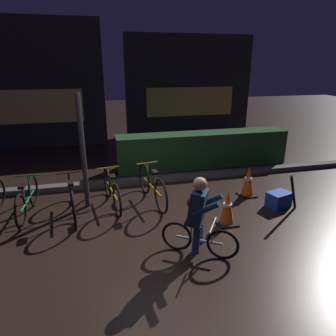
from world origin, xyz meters
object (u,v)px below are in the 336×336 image
Objects in this scene: cyclist at (199,216)px; parked_bike_right_mid at (152,186)px; traffic_cone_far at (248,181)px; blue_crate at (279,199)px; parked_bike_center_right at (112,190)px; parked_bike_center_left at (72,198)px; closed_umbrella at (293,193)px; traffic_cone_near at (227,208)px; street_post at (83,153)px; parked_bike_left_mid at (27,200)px.

parked_bike_right_mid is at bearing 132.56° from cyclist.
traffic_cone_far is at bearing -102.83° from parked_bike_right_mid.
blue_crate is at bearing 60.62° from cyclist.
parked_bike_center_right is 2.38× the size of traffic_cone_far.
parked_bike_center_right is 2.92m from traffic_cone_far.
parked_bike_right_mid reaches higher than parked_bike_center_left.
closed_umbrella reaches higher than parked_bike_center_left.
traffic_cone_near is at bearing 74.69° from cyclist.
parked_bike_center_left is 4.24m from closed_umbrella.
blue_crate is at bearing -92.74° from closed_umbrella.
closed_umbrella reaches higher than parked_bike_center_right.
parked_bike_right_mid is at bearing -50.69° from closed_umbrella.
blue_crate is at bearing 17.06° from traffic_cone_near.
street_post is 1.43× the size of parked_bike_left_mid.
parked_bike_center_right is 1.90× the size of closed_umbrella.
parked_bike_center_left is 2.43× the size of traffic_cone_far.
cyclist is (1.92, -1.75, 0.28)m from parked_bike_center_left.
traffic_cone_far is at bearing -90.39° from closed_umbrella.
traffic_cone_near is at bearing -144.70° from parked_bike_right_mid.
parked_bike_right_mid is at bearing -5.14° from street_post.
street_post reaches higher than cyclist.
traffic_cone_far is (3.67, 0.02, -0.02)m from parked_bike_center_left.
traffic_cone_near is 1.40m from traffic_cone_far.
parked_bike_center_right is 0.82m from parked_bike_right_mid.
street_post is 2.89m from traffic_cone_near.
cyclist reaches higher than traffic_cone_near.
parked_bike_left_mid is at bearing 83.76° from parked_bike_center_right.
parked_bike_right_mid is 2.58m from blue_crate.
closed_umbrella is at bearing -115.52° from parked_bike_center_right.
street_post reaches higher than parked_bike_center_right.
cyclist reaches higher than parked_bike_right_mid.
parked_bike_center_right is at bearing -85.25° from parked_bike_left_mid.
parked_bike_right_mid is 3.86× the size of blue_crate.
parked_bike_right_mid is (0.82, -0.02, 0.02)m from parked_bike_center_right.
parked_bike_center_right is 2.27m from cyclist.
traffic_cone_near is at bearing -132.43° from traffic_cone_far.
street_post is 2.65× the size of closed_umbrella.
closed_umbrella is (0.12, -0.25, 0.24)m from blue_crate.
cyclist is at bearing -178.66° from parked_bike_right_mid.
traffic_cone_near is at bearing -105.28° from parked_bike_left_mid.
blue_crate is at bearing -112.07° from parked_bike_center_right.
blue_crate is (3.27, -0.80, -0.19)m from parked_bike_center_right.
parked_bike_left_mid is 2.33× the size of traffic_cone_far.
blue_crate is (1.30, 0.40, -0.16)m from traffic_cone_near.
blue_crate is (2.45, -0.78, -0.21)m from parked_bike_right_mid.
parked_bike_center_right reaches higher than parked_bike_left_mid.
parked_bike_center_right is (0.49, -0.10, -0.78)m from street_post.
parked_bike_center_right is at bearing -11.06° from street_post.
parked_bike_center_right reaches higher than traffic_cone_near.
parked_bike_left_mid is 1.85× the size of closed_umbrella.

